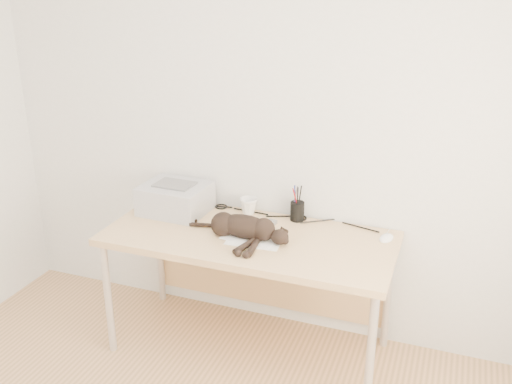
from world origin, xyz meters
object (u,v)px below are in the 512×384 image
at_px(desk, 254,250).
at_px(mug, 249,206).
at_px(cat, 241,228).
at_px(mouse, 387,236).
at_px(printer, 175,198).
at_px(pen_cup, 297,211).

distance_m(desk, mug, 0.29).
height_order(cat, mug, cat).
relative_size(mug, mouse, 0.90).
bearing_deg(printer, cat, -21.59).
height_order(printer, mouse, printer).
height_order(desk, mouse, mouse).
bearing_deg(pen_cup, printer, -169.72).
relative_size(desk, mug, 15.11).
xyz_separation_m(desk, cat, (-0.03, -0.13, 0.19)).
bearing_deg(mug, printer, -164.06).
xyz_separation_m(mug, pen_cup, (0.30, 0.01, 0.01)).
xyz_separation_m(printer, mug, (0.43, 0.12, -0.04)).
bearing_deg(printer, mug, 15.94).
bearing_deg(mouse, desk, -157.76).
distance_m(printer, cat, 0.55).
height_order(desk, pen_cup, pen_cup).
height_order(pen_cup, mouse, pen_cup).
relative_size(printer, pen_cup, 1.86).
bearing_deg(desk, mouse, 10.09).
relative_size(cat, mug, 5.76).
bearing_deg(mug, desk, -61.00).
xyz_separation_m(printer, cat, (0.51, -0.20, -0.03)).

